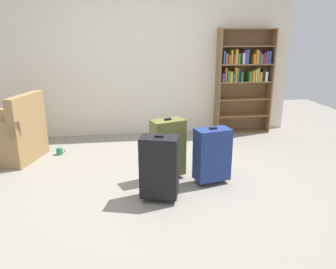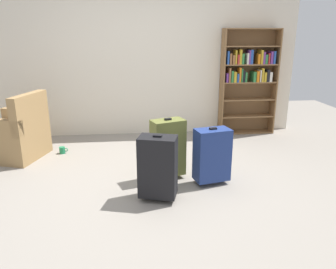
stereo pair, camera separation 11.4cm
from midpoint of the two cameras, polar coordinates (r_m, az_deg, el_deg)
ground_plane at (r=3.80m, az=-3.45°, el=-8.71°), size 8.89×8.89×0.00m
back_wall at (r=5.52m, az=-5.53°, el=13.41°), size 5.08×0.10×2.60m
bookshelf at (r=5.73m, az=12.44°, el=9.69°), size 0.92×0.26×1.73m
armchair at (r=4.93m, az=-25.89°, el=-0.38°), size 0.88×0.88×0.90m
mug at (r=4.95m, az=-18.89°, el=-2.78°), size 0.12×0.08×0.10m
suitcase_navy_blue at (r=3.75m, az=6.78°, el=-3.43°), size 0.42×0.30×0.66m
suitcase_olive at (r=3.83m, az=-0.87°, el=-2.31°), size 0.42×0.32×0.73m
suitcase_black at (r=3.35m, az=-2.48°, el=-5.60°), size 0.43×0.33×0.70m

